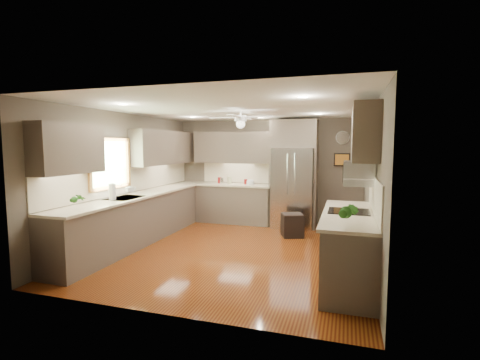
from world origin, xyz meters
The scene contains 28 objects.
floor centered at (0.00, 0.00, 0.00)m, with size 5.00×5.00×0.00m, color #461809.
ceiling centered at (0.00, 0.00, 2.50)m, with size 5.00×5.00×0.00m, color white.
wall_back centered at (0.00, 2.50, 1.25)m, with size 4.50×4.50×0.00m, color brown.
wall_front centered at (0.00, -2.50, 1.25)m, with size 4.50×4.50×0.00m, color brown.
wall_left centered at (-2.25, 0.00, 1.25)m, with size 5.00×5.00×0.00m, color brown.
wall_right centered at (2.25, 0.00, 1.25)m, with size 5.00×5.00×0.00m, color brown.
canister_a centered at (-1.13, 2.21, 1.02)m, with size 0.09×0.09×0.15m, color maroon.
canister_b centered at (-1.07, 2.19, 1.01)m, with size 0.10×0.10×0.15m, color silver.
canister_c centered at (-0.87, 2.21, 1.03)m, with size 0.11×0.11×0.19m, color #B5B488.
canister_d centered at (-0.47, 2.24, 1.00)m, with size 0.08×0.08×0.13m, color maroon.
soap_bottle centered at (-2.06, -0.14, 1.04)m, with size 0.09×0.10×0.21m, color white.
potted_plant_left centered at (-1.93, -1.66, 1.09)m, with size 0.16×0.11×0.30m, color #225A19.
potted_plant_right centered at (1.90, -1.63, 1.11)m, with size 0.18×0.15×0.33m, color #225A19.
bowl centered at (-0.35, 2.22, 0.96)m, with size 0.19×0.19×0.05m, color #B5B488.
left_run centered at (-1.95, 0.15, 0.48)m, with size 0.65×4.70×1.45m.
back_run centered at (-0.72, 2.20, 0.48)m, with size 1.85×0.65×1.45m.
uppers centered at (-0.74, 0.71, 1.87)m, with size 4.50×4.70×0.95m.
window centered at (-2.22, -0.50, 1.55)m, with size 0.05×1.12×0.92m.
sink centered at (-1.93, -0.50, 0.91)m, with size 0.50×0.70×0.32m.
refrigerator centered at (0.70, 2.16, 1.19)m, with size 1.06×0.75×2.45m.
right_run centered at (1.93, -0.80, 0.48)m, with size 0.70×2.20×1.45m.
microwave centered at (2.03, -0.55, 1.48)m, with size 0.43×0.55×0.34m.
ceiling_fan centered at (0.00, 0.30, 2.33)m, with size 1.18×1.18×0.32m.
recessed_lights centered at (-0.04, 0.40, 2.49)m, with size 2.84×3.14×0.01m.
wall_clock centered at (1.75, 2.48, 2.05)m, with size 0.30×0.03×0.30m.
framed_print centered at (1.75, 2.48, 1.55)m, with size 0.36×0.03×0.30m.
stool centered at (0.82, 1.27, 0.24)m, with size 0.54×0.54×0.48m.
paper_towel centered at (-1.97, -0.78, 1.08)m, with size 0.12×0.12×0.30m.
Camera 1 is at (1.87, -5.77, 1.87)m, focal length 26.00 mm.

